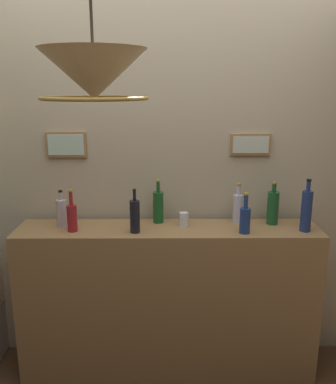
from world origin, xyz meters
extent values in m
cube|color=#BCAD8E|center=(0.00, 1.10, 1.40)|extent=(3.04, 0.08, 2.80)
cube|color=#9E7547|center=(-0.67, 1.05, 1.53)|extent=(0.26, 0.03, 0.17)
cube|color=#B3D2B9|center=(-0.67, 1.03, 1.53)|extent=(0.23, 0.01, 0.14)
cube|color=#9E7547|center=(0.55, 1.05, 1.53)|extent=(0.26, 0.03, 0.14)
cube|color=beige|center=(0.55, 1.03, 1.53)|extent=(0.23, 0.01, 0.11)
cube|color=#9E7547|center=(0.00, 0.83, 0.51)|extent=(1.94, 0.37, 1.02)
cylinder|color=navy|center=(0.47, 0.74, 1.10)|extent=(0.07, 0.07, 0.16)
cylinder|color=navy|center=(0.47, 0.74, 1.22)|extent=(0.03, 0.03, 0.08)
cylinder|color=#B7932D|center=(0.47, 0.74, 1.27)|extent=(0.03, 0.03, 0.01)
cylinder|color=navy|center=(0.86, 0.77, 1.15)|extent=(0.07, 0.07, 0.26)
cylinder|color=navy|center=(0.86, 0.77, 1.31)|extent=(0.03, 0.03, 0.06)
cylinder|color=black|center=(0.86, 0.77, 1.35)|extent=(0.03, 0.03, 0.01)
cylinder|color=#184F26|center=(0.69, 0.91, 1.13)|extent=(0.07, 0.07, 0.22)
cylinder|color=#184F26|center=(0.69, 0.91, 1.27)|extent=(0.03, 0.03, 0.06)
cylinder|color=#B7932D|center=(0.69, 0.91, 1.30)|extent=(0.03, 0.03, 0.01)
cylinder|color=silver|center=(0.46, 0.94, 1.12)|extent=(0.06, 0.06, 0.19)
cylinder|color=silver|center=(0.46, 0.94, 1.25)|extent=(0.03, 0.03, 0.07)
cylinder|color=#B7932D|center=(0.46, 0.94, 1.29)|extent=(0.03, 0.03, 0.01)
cylinder|color=black|center=(-0.20, 0.76, 1.13)|extent=(0.06, 0.06, 0.20)
cylinder|color=black|center=(-0.20, 0.76, 1.26)|extent=(0.02, 0.02, 0.06)
cylinder|color=black|center=(-0.20, 0.76, 1.29)|extent=(0.02, 0.02, 0.01)
cylinder|color=maroon|center=(-0.60, 0.78, 1.11)|extent=(0.06, 0.06, 0.17)
cylinder|color=maroon|center=(-0.60, 0.78, 1.24)|extent=(0.02, 0.02, 0.09)
cylinder|color=#B7932D|center=(-0.60, 0.78, 1.28)|extent=(0.03, 0.03, 0.01)
cylinder|color=#195121|center=(-0.06, 0.95, 1.13)|extent=(0.07, 0.07, 0.21)
cylinder|color=#195121|center=(-0.06, 0.95, 1.27)|extent=(0.02, 0.02, 0.07)
cylinder|color=#B7932D|center=(-0.06, 0.95, 1.31)|extent=(0.03, 0.03, 0.01)
cylinder|color=#C2B8C2|center=(-0.68, 0.87, 1.11)|extent=(0.07, 0.07, 0.18)
cylinder|color=#C2B8C2|center=(-0.68, 0.87, 1.23)|extent=(0.02, 0.02, 0.05)
cylinder|color=black|center=(-0.68, 0.87, 1.26)|extent=(0.03, 0.03, 0.01)
cylinder|color=silver|center=(0.10, 0.87, 1.07)|extent=(0.06, 0.06, 0.09)
cone|color=beige|center=(-0.30, 0.04, 1.95)|extent=(0.43, 0.43, 0.20)
torus|color=#AD8433|center=(-0.30, 0.04, 1.85)|extent=(0.44, 0.44, 0.02)
camera|label=1|loc=(-0.01, -1.67, 1.90)|focal=38.69mm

